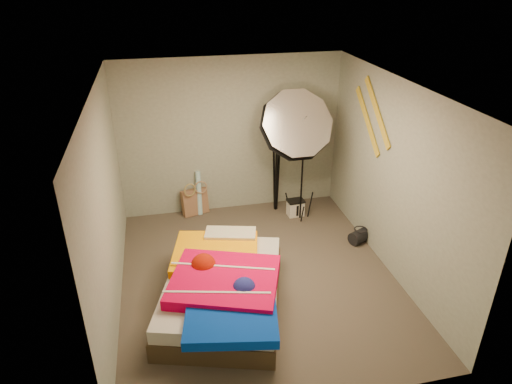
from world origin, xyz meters
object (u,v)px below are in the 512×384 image
object	(u,v)px
wrapping_roll	(199,193)
bed	(223,288)
camera_case	(295,208)
tote_bag	(195,202)
camera_tripod	(277,166)
photo_umbrella	(295,126)
duffel_bag	(360,236)

from	to	relation	value
wrapping_roll	bed	distance (m)	2.37
camera_case	bed	distance (m)	2.46
wrapping_roll	bed	xyz separation A→B (m)	(0.03, -2.36, -0.08)
tote_bag	camera_case	distance (m)	1.65
tote_bag	wrapping_roll	world-z (taller)	wrapping_roll
tote_bag	bed	bearing A→B (deg)	-104.96
tote_bag	camera_tripod	size ratio (longest dim) A/B	0.31
camera_case	bed	size ratio (longest dim) A/B	0.11
bed	camera_tripod	bearing A→B (deg)	61.14
tote_bag	photo_umbrella	xyz separation A→B (m)	(1.46, -0.64, 1.40)
wrapping_roll	camera_case	size ratio (longest dim) A/B	2.87
camera_tripod	wrapping_roll	bearing A→B (deg)	173.50
tote_bag	duffel_bag	world-z (taller)	tote_bag
tote_bag	camera_tripod	distance (m)	1.46
photo_umbrella	tote_bag	bearing A→B (deg)	156.24
camera_case	photo_umbrella	size ratio (longest dim) A/B	0.11
bed	photo_umbrella	world-z (taller)	photo_umbrella
duffel_bag	camera_tripod	size ratio (longest dim) A/B	0.23
duffel_bag	photo_umbrella	world-z (taller)	photo_umbrella
camera_case	wrapping_roll	bearing A→B (deg)	160.56
photo_umbrella	camera_tripod	xyz separation A→B (m)	(-0.13, 0.50, -0.83)
wrapping_roll	bed	size ratio (longest dim) A/B	0.32
duffel_bag	bed	bearing A→B (deg)	178.94
wrapping_roll	duffel_bag	bearing A→B (deg)	-32.17
duffel_bag	bed	world-z (taller)	bed
camera_case	tote_bag	bearing A→B (deg)	161.26
bed	photo_umbrella	distance (m)	2.56
camera_case	bed	xyz separation A→B (m)	(-1.48, -1.95, 0.15)
duffel_bag	camera_tripod	xyz separation A→B (m)	(-0.96, 1.25, 0.69)
wrapping_roll	duffel_bag	world-z (taller)	wrapping_roll
bed	wrapping_roll	bearing A→B (deg)	90.73
bed	camera_case	bearing A→B (deg)	52.74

